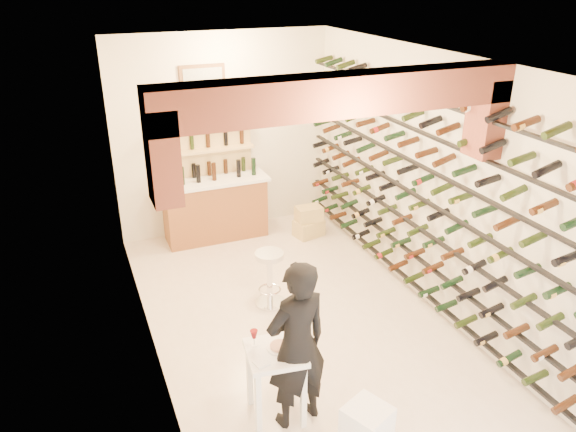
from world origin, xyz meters
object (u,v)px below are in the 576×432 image
object	(u,v)px
back_counter	(215,207)
person	(297,346)
crate_lower	(309,228)
white_stool	(367,428)
chrome_barstool	(270,275)
wine_rack	(411,188)
tasting_table	(275,362)

from	to	relation	value
back_counter	person	size ratio (longest dim) A/B	0.98
person	crate_lower	size ratio (longest dim) A/B	3.83
person	crate_lower	world-z (taller)	person
white_stool	chrome_barstool	size ratio (longest dim) A/B	0.61
person	wine_rack	bearing A→B (deg)	-154.68
person	chrome_barstool	distance (m)	2.10
wine_rack	crate_lower	xyz separation A→B (m)	(-0.42, 2.12, -1.41)
tasting_table	white_stool	xyz separation A→B (m)	(0.61, -0.70, -0.41)
back_counter	tasting_table	size ratio (longest dim) A/B	1.80
back_counter	tasting_table	xyz separation A→B (m)	(-0.53, -4.06, 0.10)
back_counter	chrome_barstool	xyz separation A→B (m)	(0.11, -2.19, -0.09)
back_counter	chrome_barstool	bearing A→B (deg)	-87.13
white_stool	crate_lower	world-z (taller)	white_stool
wine_rack	crate_lower	size ratio (longest dim) A/B	12.54
back_counter	chrome_barstool	size ratio (longest dim) A/B	2.25
person	crate_lower	distance (m)	4.13
back_counter	tasting_table	world-z (taller)	back_counter
wine_rack	crate_lower	world-z (taller)	wine_rack
tasting_table	chrome_barstool	xyz separation A→B (m)	(0.64, 1.87, -0.20)
tasting_table	white_stool	world-z (taller)	tasting_table
chrome_barstool	crate_lower	world-z (taller)	chrome_barstool
tasting_table	crate_lower	distance (m)	4.07
back_counter	crate_lower	distance (m)	1.56
chrome_barstool	tasting_table	bearing A→B (deg)	-108.92
chrome_barstool	crate_lower	xyz separation A→B (m)	(1.31, 1.66, -0.30)
chrome_barstool	wine_rack	bearing A→B (deg)	-15.00
back_counter	wine_rack	bearing A→B (deg)	-55.34
crate_lower	white_stool	bearing A→B (deg)	-107.50
person	chrome_barstool	size ratio (longest dim) A/B	2.30
crate_lower	wine_rack	bearing A→B (deg)	-78.90
tasting_table	crate_lower	bearing A→B (deg)	68.99
tasting_table	person	world-z (taller)	person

